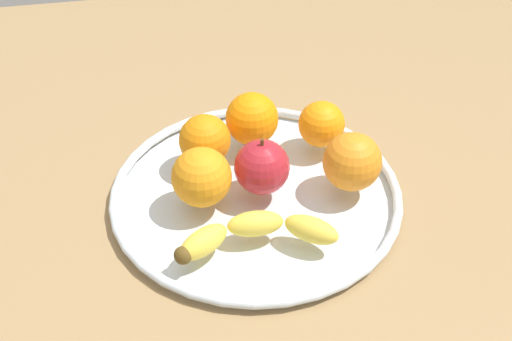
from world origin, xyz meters
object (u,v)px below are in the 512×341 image
(fruit_bowl, at_px, (256,194))
(apple, at_px, (262,167))
(orange_center, at_px, (322,124))
(orange_back_right, at_px, (252,119))
(orange_front_left, at_px, (202,177))
(banana, at_px, (254,233))
(orange_front_right, at_px, (352,162))
(orange_back_left, at_px, (205,140))

(fruit_bowl, bearing_deg, apple, -176.97)
(orange_center, distance_m, orange_back_right, 0.09)
(fruit_bowl, xyz_separation_m, orange_front_left, (0.07, 0.01, 0.05))
(apple, relative_size, orange_front_left, 1.05)
(apple, height_order, orange_front_left, apple)
(orange_center, distance_m, orange_front_left, 0.19)
(banana, xyz_separation_m, orange_center, (-0.12, -0.17, 0.02))
(banana, relative_size, orange_back_right, 2.78)
(fruit_bowl, xyz_separation_m, orange_front_right, (-0.12, 0.01, 0.05))
(banana, xyz_separation_m, orange_front_left, (0.05, -0.08, 0.02))
(orange_back_left, height_order, orange_center, orange_back_left)
(orange_back_left, xyz_separation_m, orange_front_right, (-0.17, 0.08, 0.00))
(apple, bearing_deg, orange_front_right, 173.09)
(fruit_bowl, relative_size, banana, 1.85)
(apple, xyz_separation_m, orange_front_right, (-0.11, 0.01, 0.00))
(orange_center, distance_m, orange_front_right, 0.09)
(banana, height_order, orange_front_right, orange_front_right)
(orange_back_left, distance_m, orange_back_right, 0.08)
(banana, distance_m, apple, 0.10)
(banana, bearing_deg, fruit_bowl, -100.62)
(banana, relative_size, orange_center, 3.18)
(apple, relative_size, orange_front_right, 1.05)
(banana, bearing_deg, orange_front_left, -57.92)
(fruit_bowl, distance_m, orange_back_left, 0.10)
(banana, bearing_deg, orange_front_right, -149.21)
(banana, xyz_separation_m, orange_front_right, (-0.14, -0.08, 0.02))
(fruit_bowl, distance_m, banana, 0.10)
(banana, xyz_separation_m, orange_back_left, (0.04, -0.16, 0.02))
(fruit_bowl, xyz_separation_m, banana, (0.02, 0.09, 0.02))
(orange_back_left, relative_size, orange_back_right, 0.95)
(orange_back_left, relative_size, orange_front_left, 0.92)
(banana, relative_size, orange_front_left, 2.70)
(fruit_bowl, relative_size, orange_back_right, 5.15)
(orange_front_left, height_order, orange_front_right, same)
(fruit_bowl, relative_size, orange_front_left, 5.01)
(fruit_bowl, height_order, orange_front_right, orange_front_right)
(orange_back_left, relative_size, orange_front_right, 0.92)
(orange_front_left, distance_m, orange_front_right, 0.19)
(orange_back_left, height_order, orange_back_right, orange_back_right)
(orange_back_left, bearing_deg, apple, 132.89)
(orange_center, bearing_deg, orange_back_right, -14.24)
(banana, distance_m, orange_center, 0.21)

